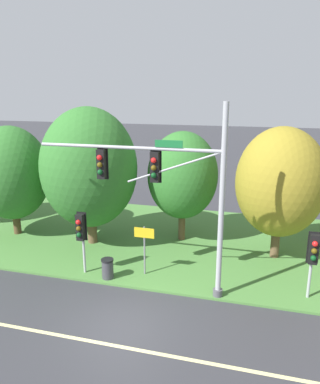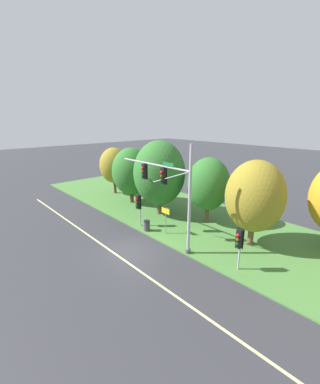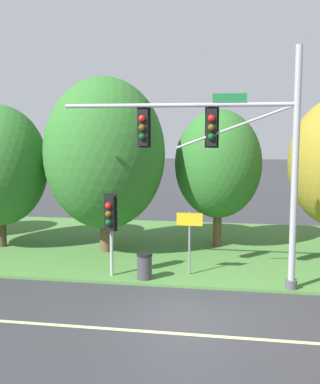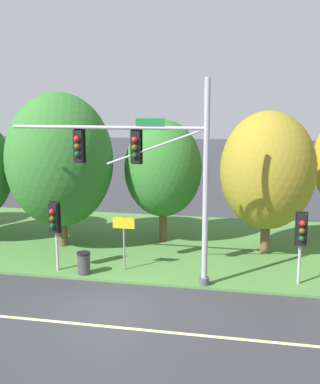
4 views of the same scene
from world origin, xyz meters
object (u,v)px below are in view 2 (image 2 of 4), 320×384
object	(u,v)px
pedestrian_signal_further_along	(239,241)
tree_mid_verge	(208,184)
traffic_signal_mast	(169,186)
pedestrian_signal_near_kerb	(138,204)
tree_behind_signpost	(159,173)
route_sign_post	(166,216)
tree_tall_centre	(255,196)
trash_bin	(147,226)
tree_left_of_mast	(131,171)
tree_nearest_road	(114,165)

from	to	relation	value
pedestrian_signal_further_along	tree_mid_verge	xyz separation A→B (m)	(-6.33, 4.91, 1.66)
tree_mid_verge	traffic_signal_mast	bearing A→B (deg)	-83.08
pedestrian_signal_near_kerb	pedestrian_signal_further_along	distance (m)	9.86
tree_behind_signpost	traffic_signal_mast	bearing A→B (deg)	-35.51
route_sign_post	tree_tall_centre	world-z (taller)	tree_tall_centre
tree_behind_signpost	trash_bin	size ratio (longest dim) A/B	8.02
tree_left_of_mast	tree_mid_verge	xyz separation A→B (m)	(9.62, 1.70, 0.07)
traffic_signal_mast	tree_left_of_mast	xyz separation A→B (m)	(-10.31, 3.91, -0.98)
tree_left_of_mast	tree_tall_centre	distance (m)	14.72
tree_tall_centre	tree_left_of_mast	bearing A→B (deg)	-177.38
tree_left_of_mast	traffic_signal_mast	bearing A→B (deg)	-20.79
pedestrian_signal_near_kerb	tree_nearest_road	world-z (taller)	tree_nearest_road
traffic_signal_mast	tree_tall_centre	xyz separation A→B (m)	(4.39, 4.58, -0.72)
pedestrian_signal_near_kerb	tree_nearest_road	bearing A→B (deg)	158.31
tree_mid_verge	tree_tall_centre	size ratio (longest dim) A/B	0.93
pedestrian_signal_further_along	tree_nearest_road	bearing A→B (deg)	169.41
pedestrian_signal_further_along	tree_left_of_mast	bearing A→B (deg)	168.64
route_sign_post	tree_mid_verge	world-z (taller)	tree_mid_verge
tree_nearest_road	tree_behind_signpost	xyz separation A→B (m)	(9.53, -0.70, 0.57)
tree_mid_verge	tree_tall_centre	bearing A→B (deg)	-11.49
tree_behind_signpost	trash_bin	bearing A→B (deg)	-55.96
tree_nearest_road	tree_tall_centre	distance (m)	19.33
pedestrian_signal_further_along	route_sign_post	world-z (taller)	pedestrian_signal_further_along
route_sign_post	tree_left_of_mast	bearing A→B (deg)	161.99
pedestrian_signal_further_along	tree_tall_centre	distance (m)	4.47
tree_nearest_road	tree_left_of_mast	world-z (taller)	tree_left_of_mast
tree_behind_signpost	pedestrian_signal_near_kerb	bearing A→B (deg)	-71.36
tree_left_of_mast	tree_mid_verge	size ratio (longest dim) A/B	1.03
tree_nearest_road	tree_tall_centre	size ratio (longest dim) A/B	0.90
traffic_signal_mast	route_sign_post	xyz separation A→B (m)	(-1.45, 1.03, -3.06)
trash_bin	tree_tall_centre	bearing A→B (deg)	30.83
traffic_signal_mast	tree_tall_centre	bearing A→B (deg)	46.24
traffic_signal_mast	tree_left_of_mast	size ratio (longest dim) A/B	1.24
tree_left_of_mast	trash_bin	xyz separation A→B (m)	(7.37, -3.70, -3.19)
route_sign_post	pedestrian_signal_further_along	bearing A→B (deg)	-2.63
trash_bin	tree_nearest_road	bearing A→B (deg)	160.09
tree_left_of_mast	tree_tall_centre	world-z (taller)	tree_tall_centre
pedestrian_signal_near_kerb	tree_behind_signpost	xyz separation A→B (m)	(-1.20, 3.57, 2.09)
traffic_signal_mast	tree_left_of_mast	distance (m)	11.07
tree_behind_signpost	pedestrian_signal_further_along	bearing A→B (deg)	-15.91
traffic_signal_mast	pedestrian_signal_near_kerb	bearing A→B (deg)	176.14
pedestrian_signal_further_along	tree_behind_signpost	distance (m)	11.70
pedestrian_signal_near_kerb	route_sign_post	bearing A→B (deg)	15.20
tree_nearest_road	trash_bin	bearing A→B (deg)	-19.91
pedestrian_signal_near_kerb	trash_bin	xyz separation A→B (m)	(1.26, -0.07, -1.67)
traffic_signal_mast	pedestrian_signal_further_along	bearing A→B (deg)	7.11
traffic_signal_mast	tree_tall_centre	world-z (taller)	traffic_signal_mast
pedestrian_signal_near_kerb	pedestrian_signal_further_along	world-z (taller)	pedestrian_signal_near_kerb
tree_tall_centre	tree_behind_signpost	bearing A→B (deg)	-175.74
tree_behind_signpost	tree_mid_verge	xyz separation A→B (m)	(4.72, 1.76, -0.51)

